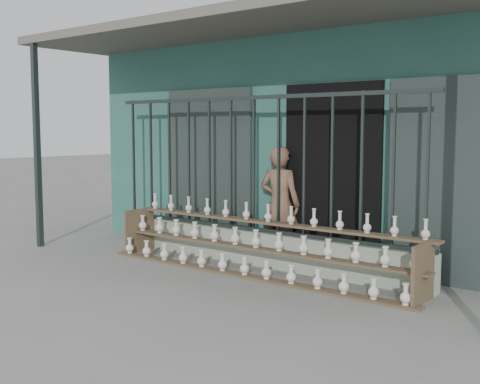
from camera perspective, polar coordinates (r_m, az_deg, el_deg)
The scene contains 6 objects.
ground at distance 7.18m, azimuth -4.98°, elevation -8.62°, with size 60.00×60.00×0.00m, color slate.
workshop_building at distance 10.45m, azimuth 11.06°, elevation 4.84°, with size 7.40×6.60×3.21m.
parapet_wall at distance 8.11m, azimuth 1.31°, elevation -5.28°, with size 5.00×0.20×0.45m, color #9BAB93.
security_fence at distance 7.96m, azimuth 1.33°, elevation 2.67°, with size 5.00×0.04×1.80m.
shelf_rack at distance 7.56m, azimuth 1.48°, elevation -5.05°, with size 4.50×0.68×0.85m.
elderly_woman at distance 8.17m, azimuth 3.80°, elevation -1.16°, with size 0.58×0.38×1.59m, color brown.
Camera 1 is at (4.76, -5.07, 1.81)m, focal length 45.00 mm.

